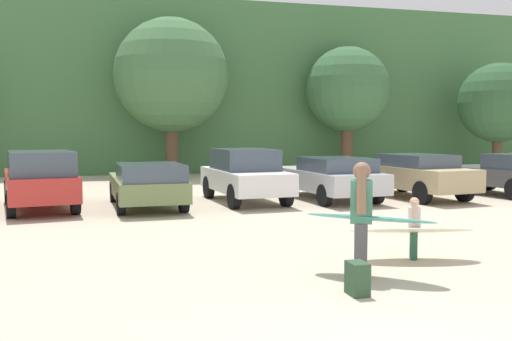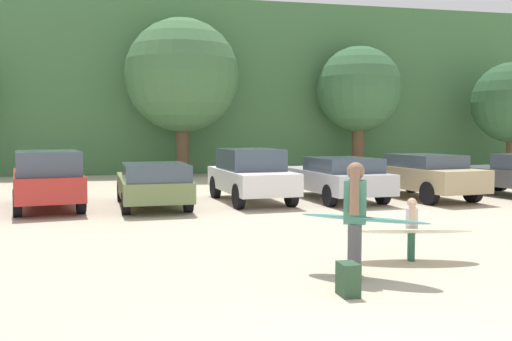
{
  "view_description": "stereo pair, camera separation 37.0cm",
  "coord_description": "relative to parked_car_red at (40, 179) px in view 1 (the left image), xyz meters",
  "views": [
    {
      "loc": [
        -2.71,
        -4.24,
        2.23
      ],
      "look_at": [
        0.3,
        7.19,
        1.39
      ],
      "focal_mm": 40.35,
      "sensor_mm": 36.0,
      "label": 1
    },
    {
      "loc": [
        -2.35,
        -4.33,
        2.23
      ],
      "look_at": [
        0.3,
        7.19,
        1.39
      ],
      "focal_mm": 40.35,
      "sensor_mm": 36.0,
      "label": 2
    }
  ],
  "objects": [
    {
      "name": "tree_center",
      "position": [
        13.9,
        10.75,
        3.41
      ],
      "size": [
        4.35,
        4.35,
        6.48
      ],
      "color": "brown",
      "rests_on": "ground_plane"
    },
    {
      "name": "parked_car_tan",
      "position": [
        11.49,
        -0.06,
        -0.08
      ],
      "size": [
        2.4,
        4.85,
        1.44
      ],
      "rotation": [
        0.0,
        0.0,
        1.71
      ],
      "color": "tan",
      "rests_on": "ground_plane"
    },
    {
      "name": "person_child",
      "position": [
        6.89,
        -8.06,
        -0.26
      ],
      "size": [
        0.29,
        0.4,
        1.07
      ],
      "rotation": [
        0.0,
        0.0,
        2.7
      ],
      "color": "#26593F",
      "rests_on": "ground_plane"
    },
    {
      "name": "parked_car_olive_green",
      "position": [
        2.91,
        -0.34,
        -0.16
      ],
      "size": [
        2.03,
        4.56,
        1.3
      ],
      "rotation": [
        0.0,
        0.0,
        1.62
      ],
      "color": "#6B7F4C",
      "rests_on": "ground_plane"
    },
    {
      "name": "parked_car_red",
      "position": [
        0.0,
        0.0,
        0.0
      ],
      "size": [
        2.48,
        4.82,
        1.66
      ],
      "rotation": [
        0.0,
        0.0,
        1.74
      ],
      "color": "#B72D28",
      "rests_on": "ground_plane"
    },
    {
      "name": "hillside_ridge",
      "position": [
        4.46,
        18.05,
        3.54
      ],
      "size": [
        108.0,
        12.0,
        8.81
      ],
      "primitive_type": "cube",
      "color": "#427042",
      "rests_on": "ground_plane"
    },
    {
      "name": "backpack_dropped",
      "position": [
        5.02,
        -9.83,
        -0.64
      ],
      "size": [
        0.24,
        0.34,
        0.45
      ],
      "color": "#2D4C33",
      "rests_on": "ground_plane"
    },
    {
      "name": "parked_car_white",
      "position": [
        5.91,
        0.27,
        -0.0
      ],
      "size": [
        2.1,
        4.33,
        1.64
      ],
      "rotation": [
        0.0,
        0.0,
        1.65
      ],
      "color": "white",
      "rests_on": "ground_plane"
    },
    {
      "name": "surfboard_teal",
      "position": [
        5.6,
        -8.97,
        0.03
      ],
      "size": [
        1.89,
        1.74,
        0.18
      ],
      "rotation": [
        0.0,
        0.0,
        2.43
      ],
      "color": "teal"
    },
    {
      "name": "person_adult",
      "position": [
        5.48,
        -8.94,
        0.12
      ],
      "size": [
        0.49,
        0.82,
        1.75
      ],
      "rotation": [
        0.0,
        0.0,
        2.7
      ],
      "color": "#4C4C51",
      "rests_on": "ground_plane"
    },
    {
      "name": "tree_center_left",
      "position": [
        4.88,
        10.77,
        3.92
      ],
      "size": [
        5.42,
        5.42,
        7.51
      ],
      "color": "brown",
      "rests_on": "ground_plane"
    },
    {
      "name": "parked_car_silver",
      "position": [
        8.65,
        0.15,
        -0.13
      ],
      "size": [
        2.28,
        4.84,
        1.37
      ],
      "rotation": [
        0.0,
        0.0,
        1.65
      ],
      "color": "silver",
      "rests_on": "ground_plane"
    },
    {
      "name": "tree_left",
      "position": [
        21.64,
        9.0,
        2.75
      ],
      "size": [
        4.13,
        4.13,
        5.7
      ],
      "color": "brown",
      "rests_on": "ground_plane"
    },
    {
      "name": "surfboard_cream",
      "position": [
        6.81,
        -8.15,
        -0.35
      ],
      "size": [
        2.23,
        1.08,
        0.21
      ],
      "rotation": [
        0.0,
        0.0,
        2.91
      ],
      "color": "beige"
    },
    {
      "name": "parked_car_dark_gray",
      "position": [
        14.88,
        -0.38,
        -0.09
      ],
      "size": [
        2.6,
        4.32,
        1.43
      ],
      "rotation": [
        0.0,
        0.0,
        1.76
      ],
      "color": "#4C4F54",
      "rests_on": "ground_plane"
    }
  ]
}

